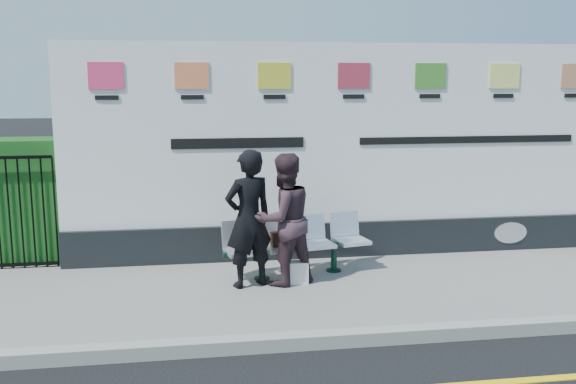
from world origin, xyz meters
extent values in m
cube|color=slate|center=(0.00, 2.50, 0.06)|extent=(14.00, 3.00, 0.12)
cube|color=gray|center=(0.00, 1.00, 0.07)|extent=(14.00, 0.18, 0.14)
cube|color=black|center=(0.50, 3.85, 0.37)|extent=(8.00, 0.30, 0.50)
cube|color=white|center=(0.50, 3.85, 1.87)|extent=(8.00, 0.14, 2.50)
imported|color=black|center=(-1.07, 2.64, 0.96)|extent=(0.72, 0.60, 1.69)
imported|color=#3B272F|center=(-0.63, 2.68, 0.93)|extent=(0.97, 0.89, 1.63)
cube|color=black|center=(-0.64, 2.93, 0.62)|extent=(0.26, 0.15, 0.19)
cube|color=silver|center=(-0.48, 2.65, 0.26)|extent=(0.28, 0.17, 0.28)
camera|label=1|loc=(-1.75, -4.91, 2.64)|focal=40.00mm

